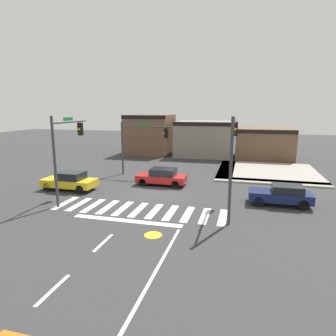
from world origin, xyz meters
The scene contains 12 objects.
ground_plane centered at (0.00, 0.00, 0.00)m, with size 120.00×120.00×0.00m, color #353538.
crosswalk_near centered at (0.00, -4.50, 0.00)m, with size 11.48×2.90×0.01m.
lane_markings centered at (1.06, -12.74, 0.00)m, with size 6.80×24.25×0.01m.
bike_detector_marking centered at (2.13, -8.02, 0.00)m, with size 0.96×0.96×0.01m.
curb_corner_northeast centered at (8.49, 9.42, 0.07)m, with size 10.00×10.60×0.15m.
storefront_row centered at (0.51, 19.24, 2.46)m, with size 22.71×6.76×5.66m.
traffic_signal_southeast centered at (5.89, -3.45, 4.28)m, with size 0.32×5.59×6.14m.
traffic_signal_southwest centered at (-5.51, -3.86, 4.14)m, with size 0.32×4.19×6.09m.
traffic_signal_northwest centered at (-3.23, 5.33, 3.65)m, with size 5.14×0.32×5.24m.
car_yellow centered at (-7.11, -1.36, 0.76)m, with size 4.36×1.86×1.51m.
car_red centered at (-0.25, 2.05, 0.75)m, with size 4.27×1.85×1.47m.
car_navy centered at (9.20, -1.06, 0.74)m, with size 4.13×1.77×1.43m.
Camera 1 is at (6.57, -21.80, 6.55)m, focal length 31.35 mm.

